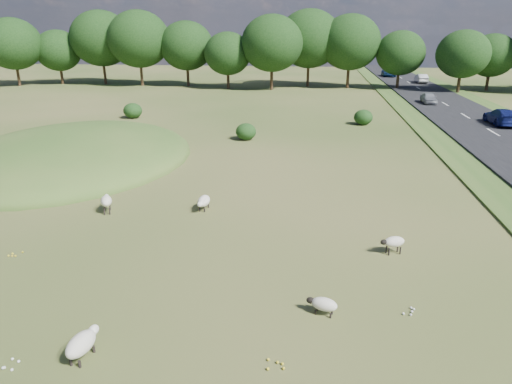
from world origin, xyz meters
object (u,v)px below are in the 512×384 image
car_0 (403,70)px  car_1 (502,117)px  car_2 (421,78)px  car_3 (389,73)px  sheep_1 (204,201)px  sheep_2 (323,304)px  sheep_0 (394,242)px  sheep_3 (106,201)px  car_5 (429,98)px  sheep_4 (82,343)px

car_0 → car_1: 53.54m
car_2 → car_3: 11.30m
car_1 → car_3: car_1 is taller
sheep_1 → sheep_2: size_ratio=1.22×
sheep_0 → car_2: (13.81, 63.45, 0.43)m
sheep_0 → sheep_1: bearing=-42.8°
car_0 → car_3: 8.00m
car_1 → sheep_0: bearing=63.4°
sheep_1 → car_3: size_ratio=0.26×
sheep_3 → car_5: (23.41, 37.51, 0.28)m
car_0 → car_5: car_0 is taller
sheep_2 → car_3: car_3 is taller
sheep_0 → sheep_3: size_ratio=0.87×
car_0 → sheep_3: bearing=70.9°
car_2 → car_5: car_2 is taller
sheep_4 → sheep_3: bearing=29.9°
sheep_0 → sheep_3: 13.67m
car_5 → car_0: bearing=84.7°
sheep_0 → sheep_4: (-9.40, -7.52, -0.04)m
sheep_2 → sheep_4: (-6.58, -2.94, 0.11)m
car_2 → car_5: size_ratio=1.15×
sheep_2 → car_0: size_ratio=0.24×
sheep_3 → car_3: (23.41, 71.38, 0.33)m
car_0 → sheep_1: bearing=73.8°
sheep_4 → car_5: (19.41, 47.76, 0.40)m
sheep_3 → car_0: size_ratio=0.28×
sheep_3 → sheep_4: sheep_3 is taller
sheep_4 → car_1: size_ratio=0.27×
car_0 → car_2: car_2 is taller
sheep_0 → car_0: car_0 is taller
sheep_1 → car_2: bearing=164.5°
car_1 → car_3: bearing=-85.3°
sheep_0 → sheep_2: bearing=38.3°
car_1 → car_0: bearing=-90.0°
sheep_0 → sheep_1: size_ratio=0.84×
sheep_4 → car_2: 74.67m
sheep_4 → sheep_2: bearing=-57.4°
car_3 → car_0: bearing=61.6°
sheep_0 → car_3: size_ratio=0.22×
sheep_3 → car_3: car_3 is taller
car_3 → car_5: (0.00, -33.86, -0.05)m
sheep_0 → sheep_1: 9.46m
sheep_1 → sheep_4: (-0.68, -11.19, 0.02)m
sheep_1 → car_5: (18.73, 36.57, 0.42)m
sheep_4 → car_3: (19.41, 81.62, 0.45)m
sheep_3 → car_1: bearing=-70.2°
car_1 → car_2: size_ratio=1.17×
car_2 → car_3: car_2 is taller
sheep_0 → car_0: (13.81, 81.13, 0.37)m
sheep_1 → car_1: (22.53, 23.93, 0.52)m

